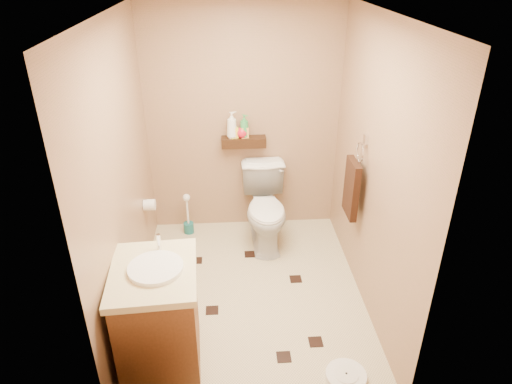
{
  "coord_description": "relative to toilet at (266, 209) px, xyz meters",
  "views": [
    {
      "loc": [
        -0.17,
        -3.24,
        2.77
      ],
      "look_at": [
        0.07,
        0.25,
        0.92
      ],
      "focal_mm": 32.0,
      "sensor_mm": 36.0,
      "label": 1
    }
  ],
  "objects": [
    {
      "name": "ground",
      "position": [
        -0.21,
        -0.83,
        -0.41
      ],
      "size": [
        2.5,
        2.5,
        0.0
      ],
      "primitive_type": "plane",
      "color": "beige",
      "rests_on": "ground"
    },
    {
      "name": "wall_back",
      "position": [
        -0.21,
        0.42,
        0.79
      ],
      "size": [
        2.0,
        0.04,
        2.4
      ],
      "primitive_type": "cube",
      "color": "#A2765D",
      "rests_on": "ground"
    },
    {
      "name": "wall_front",
      "position": [
        -0.21,
        -2.08,
        0.79
      ],
      "size": [
        2.0,
        0.04,
        2.4
      ],
      "primitive_type": "cube",
      "color": "#A2765D",
      "rests_on": "ground"
    },
    {
      "name": "wall_left",
      "position": [
        -1.21,
        -0.83,
        0.79
      ],
      "size": [
        0.04,
        2.5,
        2.4
      ],
      "primitive_type": "cube",
      "color": "#A2765D",
      "rests_on": "ground"
    },
    {
      "name": "wall_right",
      "position": [
        0.79,
        -0.83,
        0.79
      ],
      "size": [
        0.04,
        2.5,
        2.4
      ],
      "primitive_type": "cube",
      "color": "#A2765D",
      "rests_on": "ground"
    },
    {
      "name": "ceiling",
      "position": [
        -0.21,
        -0.83,
        1.99
      ],
      "size": [
        2.0,
        2.5,
        0.02
      ],
      "primitive_type": "cube",
      "color": "white",
      "rests_on": "wall_back"
    },
    {
      "name": "wall_shelf",
      "position": [
        -0.21,
        0.34,
        0.61
      ],
      "size": [
        0.46,
        0.14,
        0.1
      ],
      "primitive_type": "cube",
      "color": "#38210F",
      "rests_on": "wall_back"
    },
    {
      "name": "floor_accents",
      "position": [
        -0.16,
        -0.88,
        -0.41
      ],
      "size": [
        1.11,
        1.47,
        0.01
      ],
      "color": "black",
      "rests_on": "ground"
    },
    {
      "name": "toilet",
      "position": [
        0.0,
        0.0,
        0.0
      ],
      "size": [
        0.48,
        0.81,
        0.82
      ],
      "primitive_type": "imported",
      "rotation": [
        0.0,
        0.0,
        0.03
      ],
      "color": "white",
      "rests_on": "ground"
    },
    {
      "name": "vanity",
      "position": [
        -0.91,
        -1.56,
        0.04
      ],
      "size": [
        0.62,
        0.74,
        1.0
      ],
      "rotation": [
        0.0,
        0.0,
        0.06
      ],
      "color": "brown",
      "rests_on": "ground"
    },
    {
      "name": "bathroom_scale",
      "position": [
        0.43,
        -1.82,
        -0.38
      ],
      "size": [
        0.34,
        0.34,
        0.06
      ],
      "rotation": [
        0.0,
        0.0,
        0.16
      ],
      "color": "white",
      "rests_on": "ground"
    },
    {
      "name": "toilet_brush",
      "position": [
        -0.83,
        0.24,
        -0.24
      ],
      "size": [
        0.11,
        0.11,
        0.48
      ],
      "color": "#1A6568",
      "rests_on": "ground"
    },
    {
      "name": "towel_ring",
      "position": [
        0.7,
        -0.58,
        0.54
      ],
      "size": [
        0.12,
        0.3,
        0.76
      ],
      "color": "silver",
      "rests_on": "wall_right"
    },
    {
      "name": "toilet_paper",
      "position": [
        -1.15,
        -0.18,
        0.19
      ],
      "size": [
        0.12,
        0.11,
        0.12
      ],
      "color": "white",
      "rests_on": "wall_left"
    },
    {
      "name": "bottle_a",
      "position": [
        -0.33,
        0.34,
        0.8
      ],
      "size": [
        0.13,
        0.13,
        0.28
      ],
      "primitive_type": "imported",
      "rotation": [
        0.0,
        0.0,
        1.87
      ],
      "color": "white",
      "rests_on": "wall_shelf"
    },
    {
      "name": "bottle_b",
      "position": [
        -0.31,
        0.34,
        0.75
      ],
      "size": [
        0.1,
        0.09,
        0.17
      ],
      "primitive_type": "imported",
      "rotation": [
        0.0,
        0.0,
        4.98
      ],
      "color": "yellow",
      "rests_on": "wall_shelf"
    },
    {
      "name": "bottle_c",
      "position": [
        -0.22,
        0.34,
        0.74
      ],
      "size": [
        0.16,
        0.16,
        0.16
      ],
      "primitive_type": "imported",
      "rotation": [
        0.0,
        0.0,
        2.71
      ],
      "color": "red",
      "rests_on": "wall_shelf"
    },
    {
      "name": "bottle_d",
      "position": [
        -0.2,
        0.34,
        0.78
      ],
      "size": [
        0.13,
        0.13,
        0.24
      ],
      "primitive_type": "imported",
      "rotation": [
        0.0,
        0.0,
        0.98
      ],
      "color": "green",
      "rests_on": "wall_shelf"
    },
    {
      "name": "bottle_e",
      "position": [
        -0.2,
        0.34,
        0.75
      ],
      "size": [
        0.09,
        0.08,
        0.17
      ],
      "primitive_type": "imported",
      "rotation": [
        0.0,
        0.0,
        1.69
      ],
      "color": "#F7AB52",
      "rests_on": "wall_shelf"
    }
  ]
}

